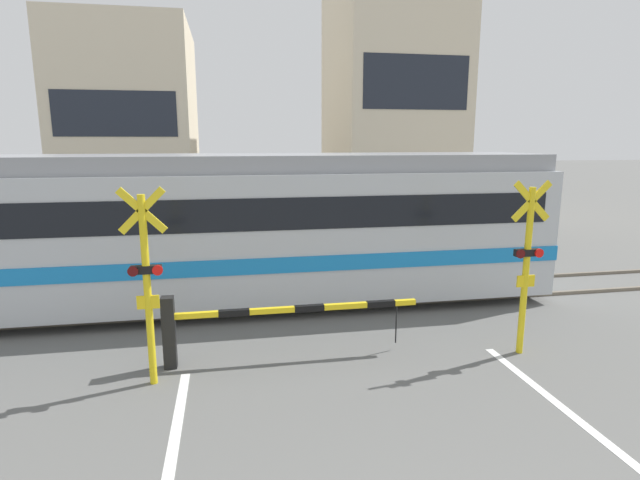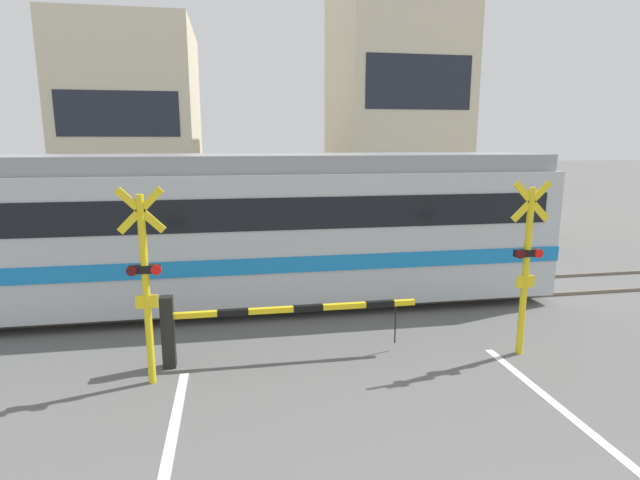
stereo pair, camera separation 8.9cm
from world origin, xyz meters
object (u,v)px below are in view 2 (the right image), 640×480
crossing_barrier_near (237,320)px  crossing_signal_left (145,278)px  crossing_signal_right (526,261)px  crossing_barrier_far (356,241)px  commuter_train (104,230)px  pedestrian (247,222)px

crossing_barrier_near → crossing_signal_left: crossing_signal_left is taller
crossing_signal_right → crossing_barrier_far: bearing=101.4°
commuter_train → pedestrian: 6.30m
crossing_barrier_near → pedestrian: bearing=87.0°
crossing_signal_left → pedestrian: 9.14m
crossing_signal_right → pedestrian: 9.97m
crossing_signal_right → crossing_signal_left: bearing=180.0°
crossing_signal_left → pedestrian: crossing_signal_left is taller
commuter_train → crossing_signal_left: commuter_train is taller
crossing_signal_left → crossing_barrier_far: bearing=53.5°
crossing_barrier_near → crossing_signal_left: bearing=-158.5°
crossing_barrier_near → commuter_train: bearing=131.6°
commuter_train → crossing_barrier_near: (2.69, -3.04, -1.05)m
crossing_barrier_near → crossing_signal_right: bearing=-6.1°
crossing_barrier_near → crossing_signal_left: size_ratio=1.42×
commuter_train → crossing_signal_right: 8.28m
crossing_barrier_far → pedestrian: bearing=140.9°
commuter_train → crossing_barrier_far: (6.18, 2.93, -1.05)m
commuter_train → crossing_barrier_far: 6.92m
crossing_barrier_near → crossing_signal_right: 4.91m
crossing_barrier_near → pedestrian: (0.45, 8.44, 0.27)m
crossing_signal_right → pedestrian: (-4.34, 8.95, -0.64)m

